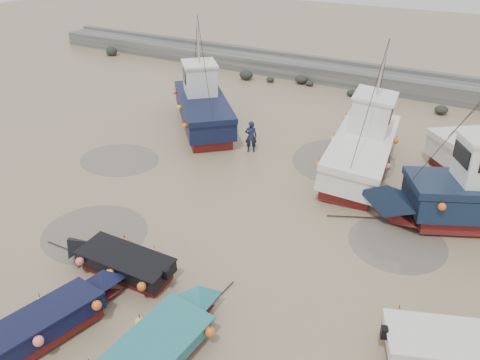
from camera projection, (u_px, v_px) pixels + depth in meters
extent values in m
plane|color=#92815E|center=(208.00, 249.00, 17.35)|extent=(120.00, 120.00, 0.00)
cube|color=slate|center=(375.00, 81.00, 33.77)|extent=(60.00, 2.20, 1.20)
cube|color=slate|center=(381.00, 67.00, 34.34)|extent=(60.00, 0.60, 0.25)
ellipsoid|color=black|center=(441.00, 110.00, 29.44)|extent=(0.84, 0.86, 0.51)
ellipsoid|color=black|center=(301.00, 79.00, 34.93)|extent=(0.99, 0.80, 0.58)
ellipsoid|color=black|center=(110.00, 53.00, 42.40)|extent=(0.65, 0.64, 0.43)
ellipsoid|color=black|center=(310.00, 83.00, 34.52)|extent=(0.61, 0.53, 0.32)
ellipsoid|color=black|center=(246.00, 75.00, 35.85)|extent=(1.09, 0.88, 0.72)
ellipsoid|color=black|center=(270.00, 79.00, 35.32)|extent=(0.65, 0.60, 0.37)
ellipsoid|color=black|center=(351.00, 93.00, 32.53)|extent=(0.64, 0.62, 0.48)
ellipsoid|color=black|center=(112.00, 51.00, 42.39)|extent=(1.10, 0.87, 0.86)
cylinder|color=#625A4F|center=(95.00, 232.00, 18.29)|extent=(4.18, 4.18, 0.01)
cylinder|color=#625A4F|center=(397.00, 242.00, 17.74)|extent=(3.65, 3.65, 0.01)
cylinder|color=#625A4F|center=(120.00, 159.00, 23.92)|extent=(4.19, 4.19, 0.01)
cylinder|color=#625A4F|center=(343.00, 160.00, 23.83)|extent=(5.13, 5.13, 0.01)
cube|color=maroon|center=(45.00, 334.00, 13.59)|extent=(1.93, 3.37, 0.30)
cube|color=black|center=(43.00, 325.00, 13.41)|extent=(2.20, 3.64, 0.45)
pyramid|color=black|center=(102.00, 277.00, 14.52)|extent=(1.62, 1.02, 0.90)
cube|color=brown|center=(41.00, 321.00, 13.33)|extent=(1.79, 3.05, 0.10)
cube|color=black|center=(41.00, 318.00, 13.29)|extent=(2.28, 3.73, 0.07)
cylinder|color=black|center=(129.00, 286.00, 15.55)|extent=(0.47, 1.96, 0.04)
sphere|color=orange|center=(42.00, 348.00, 12.56)|extent=(0.30, 0.30, 0.30)
sphere|color=orange|center=(42.00, 299.00, 14.17)|extent=(0.30, 0.30, 0.30)
sphere|color=orange|center=(100.00, 312.00, 13.73)|extent=(0.30, 0.30, 0.30)
cube|color=maroon|center=(153.00, 360.00, 12.79)|extent=(1.52, 3.27, 0.30)
cube|color=#226E72|center=(152.00, 351.00, 12.60)|extent=(1.77, 3.51, 0.45)
pyramid|color=#226E72|center=(198.00, 293.00, 13.90)|extent=(1.61, 0.80, 0.90)
cube|color=brown|center=(151.00, 346.00, 12.53)|extent=(1.42, 2.95, 0.10)
cube|color=#226E72|center=(151.00, 344.00, 12.48)|extent=(1.84, 3.60, 0.07)
cylinder|color=black|center=(216.00, 300.00, 15.00)|extent=(0.16, 2.00, 0.04)
sphere|color=orange|center=(139.00, 323.00, 13.32)|extent=(0.30, 0.30, 0.30)
sphere|color=orange|center=(209.00, 330.00, 13.12)|extent=(0.30, 0.30, 0.30)
cube|color=maroon|center=(462.00, 357.00, 12.88)|extent=(4.13, 2.69, 0.30)
cube|color=silver|center=(466.00, 347.00, 12.70)|extent=(4.48, 3.02, 0.45)
cube|color=brown|center=(467.00, 343.00, 12.62)|extent=(3.75, 2.48, 0.10)
cube|color=silver|center=(468.00, 341.00, 12.58)|extent=(4.60, 3.12, 0.07)
cube|color=black|center=(384.00, 333.00, 12.91)|extent=(0.25, 0.27, 0.35)
sphere|color=orange|center=(398.00, 313.00, 13.68)|extent=(0.30, 0.30, 0.30)
cube|color=maroon|center=(127.00, 271.00, 16.06)|extent=(3.11, 1.20, 0.30)
cube|color=black|center=(126.00, 262.00, 15.88)|extent=(3.34, 1.40, 0.45)
pyramid|color=black|center=(80.00, 235.00, 16.49)|extent=(0.75, 1.32, 0.90)
cube|color=brown|center=(125.00, 258.00, 15.80)|extent=(2.81, 1.12, 0.10)
cube|color=black|center=(125.00, 256.00, 15.76)|extent=(3.42, 1.45, 0.07)
cube|color=black|center=(167.00, 274.00, 15.08)|extent=(0.19, 0.23, 0.35)
cylinder|color=black|center=(67.00, 250.00, 17.30)|extent=(2.00, 0.10, 0.04)
sphere|color=orange|center=(142.00, 286.00, 14.69)|extent=(0.30, 0.30, 0.30)
sphere|color=orange|center=(155.00, 253.00, 16.15)|extent=(0.30, 0.30, 0.30)
sphere|color=orange|center=(110.00, 273.00, 15.23)|extent=(0.30, 0.30, 0.30)
sphere|color=orange|center=(126.00, 242.00, 16.70)|extent=(0.30, 0.30, 0.30)
sphere|color=orange|center=(80.00, 261.00, 15.78)|extent=(0.30, 0.30, 0.30)
cube|color=maroon|center=(204.00, 124.00, 27.40)|extent=(6.01, 6.31, 0.55)
cube|color=black|center=(203.00, 112.00, 27.04)|extent=(6.61, 6.92, 0.95)
pyramid|color=black|center=(194.00, 80.00, 30.20)|extent=(2.81, 2.74, 1.40)
cube|color=brown|center=(203.00, 103.00, 26.79)|extent=(6.43, 6.73, 0.08)
cube|color=black|center=(203.00, 101.00, 26.72)|extent=(6.76, 7.07, 0.30)
cube|color=white|center=(200.00, 80.00, 27.08)|extent=(2.64, 2.66, 1.70)
cube|color=white|center=(199.00, 64.00, 26.64)|extent=(2.85, 2.87, 0.12)
cube|color=black|center=(197.00, 71.00, 27.83)|extent=(1.14, 1.04, 0.68)
cylinder|color=#B7B7B2|center=(198.00, 40.00, 25.98)|extent=(0.10, 0.10, 2.60)
cylinder|color=black|center=(193.00, 99.00, 31.98)|extent=(2.05, 2.25, 0.05)
sphere|color=#F17269|center=(185.00, 126.00, 24.20)|extent=(0.30, 0.30, 0.30)
sphere|color=#F17269|center=(231.00, 113.00, 25.92)|extent=(0.30, 0.30, 0.30)
sphere|color=#F17269|center=(179.00, 108.00, 26.61)|extent=(0.30, 0.30, 0.30)
sphere|color=#F17269|center=(222.00, 97.00, 28.33)|extent=(0.30, 0.30, 0.30)
sphere|color=#F17269|center=(175.00, 92.00, 29.01)|extent=(0.30, 0.30, 0.30)
cube|color=maroon|center=(357.00, 167.00, 22.62)|extent=(3.02, 7.11, 0.55)
cube|color=white|center=(359.00, 153.00, 22.25)|extent=(3.46, 7.66, 0.95)
pyramid|color=white|center=(374.00, 110.00, 25.35)|extent=(2.69, 1.74, 1.40)
cube|color=brown|center=(360.00, 143.00, 22.01)|extent=(3.34, 7.48, 0.08)
cube|color=white|center=(360.00, 140.00, 21.94)|extent=(3.53, 7.83, 0.30)
cube|color=white|center=(367.00, 114.00, 22.28)|extent=(2.01, 2.21, 1.70)
cube|color=white|center=(369.00, 95.00, 21.84)|extent=(2.17, 2.39, 0.12)
cube|color=black|center=(371.00, 102.00, 22.99)|extent=(1.50, 0.24, 0.68)
cylinder|color=#B7B7B2|center=(373.00, 66.00, 21.19)|extent=(0.10, 0.10, 2.60)
cylinder|color=black|center=(373.00, 131.00, 27.10)|extent=(0.43, 2.98, 0.05)
sphere|color=#F17269|center=(315.00, 167.00, 20.17)|extent=(0.30, 0.30, 0.30)
sphere|color=#F17269|center=(386.00, 164.00, 20.43)|extent=(0.30, 0.30, 0.30)
sphere|color=#F17269|center=(331.00, 141.00, 22.55)|extent=(0.30, 0.30, 0.30)
sphere|color=#F17269|center=(393.00, 139.00, 22.81)|extent=(0.30, 0.30, 0.30)
sphere|color=#F17269|center=(343.00, 120.00, 24.92)|extent=(0.30, 0.30, 0.30)
pyramid|color=#121F36|center=(399.00, 183.00, 18.25)|extent=(2.42, 3.00, 1.40)
cube|color=black|center=(464.00, 158.00, 17.53)|extent=(0.71, 1.45, 0.68)
cylinder|color=black|center=(364.00, 218.00, 19.15)|extent=(2.74, 1.32, 0.05)
sphere|color=#F17269|center=(445.00, 175.00, 19.52)|extent=(0.30, 0.30, 0.30)
sphere|color=#F17269|center=(442.00, 212.00, 17.07)|extent=(0.30, 0.30, 0.30)
sphere|color=#F17269|center=(439.00, 134.00, 23.30)|extent=(0.30, 0.30, 0.30)
sphere|color=#F17269|center=(478.00, 132.00, 23.55)|extent=(0.30, 0.30, 0.30)
imported|color=#171C31|center=(251.00, 152.00, 24.76)|extent=(0.74, 0.65, 1.72)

